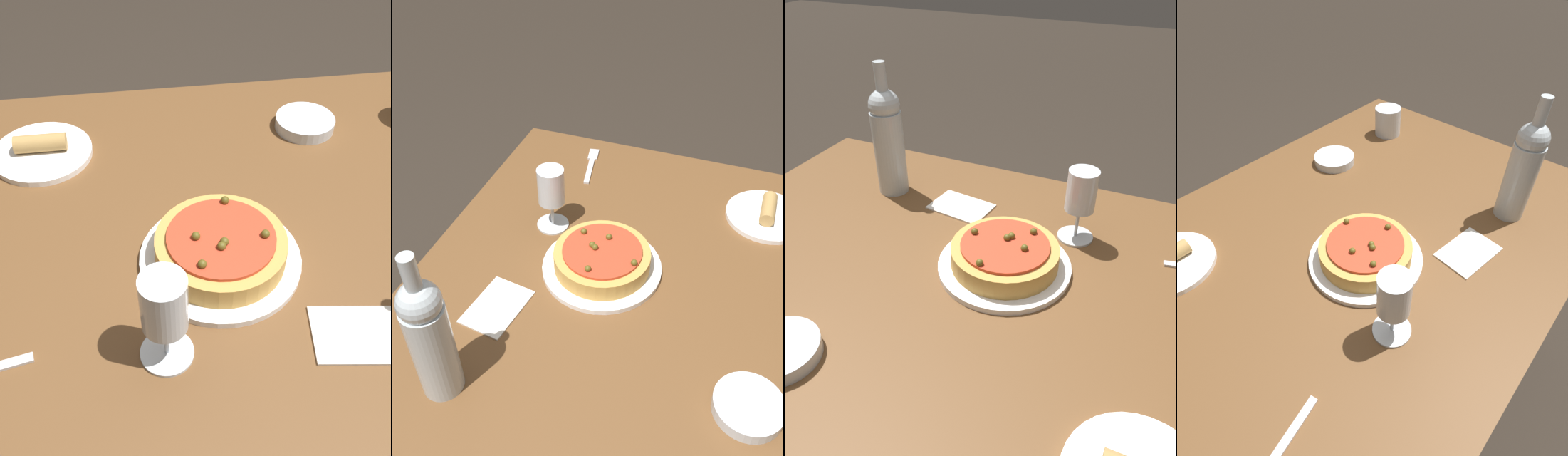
{
  "view_description": "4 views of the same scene",
  "coord_description": "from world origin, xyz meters",
  "views": [
    {
      "loc": [
        0.21,
        0.63,
        1.4
      ],
      "look_at": [
        0.12,
        0.03,
        0.79
      ],
      "focal_mm": 42.0,
      "sensor_mm": 36.0,
      "label": 1
    },
    {
      "loc": [
        -0.69,
        -0.17,
        1.58
      ],
      "look_at": [
        0.14,
        0.12,
        0.82
      ],
      "focal_mm": 42.0,
      "sensor_mm": 36.0,
      "label": 2
    },
    {
      "loc": [
        0.32,
        -0.56,
        1.31
      ],
      "look_at": [
        0.03,
        0.09,
        0.82
      ],
      "focal_mm": 35.0,
      "sensor_mm": 36.0,
      "label": 3
    },
    {
      "loc": [
        0.49,
        0.44,
        1.37
      ],
      "look_at": [
        0.06,
        0.07,
        0.83
      ],
      "focal_mm": 28.0,
      "sensor_mm": 36.0,
      "label": 4
    }
  ],
  "objects": [
    {
      "name": "dinner_plate",
      "position": [
        0.09,
        0.08,
        0.76
      ],
      "size": [
        0.26,
        0.26,
        0.01
      ],
      "color": "white",
      "rests_on": "dining_table"
    },
    {
      "name": "side_plate",
      "position": [
        0.39,
        -0.25,
        0.76
      ],
      "size": [
        0.19,
        0.19,
        0.05
      ],
      "color": "white",
      "rests_on": "dining_table"
    },
    {
      "name": "dining_table",
      "position": [
        0.0,
        0.0,
        0.66
      ],
      "size": [
        1.18,
        0.92,
        0.75
      ],
      "color": "brown",
      "rests_on": "ground_plane"
    },
    {
      "name": "pizza",
      "position": [
        0.09,
        0.08,
        0.79
      ],
      "size": [
        0.21,
        0.21,
        0.06
      ],
      "color": "gold",
      "rests_on": "dinner_plate"
    },
    {
      "name": "paper_napkin",
      "position": [
        -0.08,
        0.24,
        0.75
      ],
      "size": [
        0.15,
        0.11,
        0.0
      ],
      "color": "silver",
      "rests_on": "dining_table"
    },
    {
      "name": "wine_glass",
      "position": [
        0.19,
        0.23,
        0.86
      ],
      "size": [
        0.08,
        0.08,
        0.16
      ],
      "color": "silver",
      "rests_on": "dining_table"
    },
    {
      "name": "side_bowl",
      "position": [
        -0.15,
        -0.27,
        0.76
      ],
      "size": [
        0.12,
        0.12,
        0.02
      ],
      "color": "silver",
      "rests_on": "dining_table"
    },
    {
      "name": "fork",
      "position": [
        0.47,
        0.23,
        0.76
      ],
      "size": [
        0.16,
        0.05,
        0.0
      ],
      "rotation": [
        0.0,
        0.0,
        0.2
      ],
      "color": "silver",
      "rests_on": "dining_table"
    },
    {
      "name": "wine_bottle",
      "position": [
        -0.27,
        0.25,
        0.89
      ],
      "size": [
        0.07,
        0.07,
        0.31
      ],
      "color": "#B2BCC1",
      "rests_on": "dining_table"
    }
  ]
}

